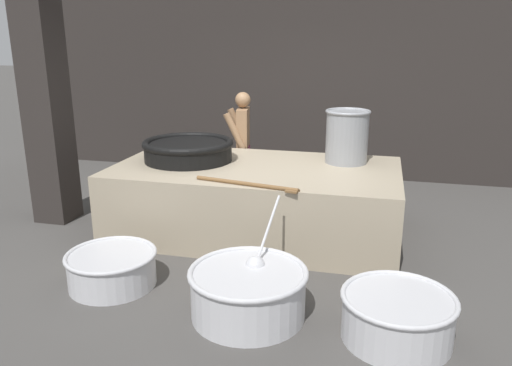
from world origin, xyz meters
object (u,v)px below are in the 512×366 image
(cook, at_px, (243,142))
(prep_bowl_meat, at_px, (112,267))
(giant_wok_near, at_px, (188,149))
(stock_pot, at_px, (347,136))
(prep_bowl_extra, at_px, (397,315))
(prep_bowl_vegetables, at_px, (248,290))

(cook, xyz_separation_m, prep_bowl_meat, (-0.48, -2.79, -0.64))
(giant_wok_near, relative_size, stock_pot, 1.75)
(stock_pot, relative_size, prep_bowl_meat, 0.74)
(giant_wok_near, xyz_separation_m, cook, (0.36, 1.11, -0.12))
(prep_bowl_extra, bearing_deg, giant_wok_near, 141.27)
(prep_bowl_vegetables, bearing_deg, prep_bowl_extra, -2.59)
(giant_wok_near, relative_size, prep_bowl_vegetables, 0.85)
(stock_pot, height_order, prep_bowl_extra, stock_pot)
(cook, xyz_separation_m, prep_bowl_extra, (2.05, -3.04, -0.61))
(giant_wok_near, distance_m, cook, 1.17)
(cook, bearing_deg, giant_wok_near, 62.22)
(giant_wok_near, xyz_separation_m, prep_bowl_vegetables, (1.23, -1.88, -0.71))
(prep_bowl_meat, bearing_deg, prep_bowl_extra, -5.78)
(cook, bearing_deg, prep_bowl_vegetables, 96.48)
(giant_wok_near, height_order, cook, cook)
(giant_wok_near, height_order, stock_pot, stock_pot)
(prep_bowl_vegetables, height_order, prep_bowl_extra, prep_bowl_vegetables)
(cook, distance_m, prep_bowl_vegetables, 3.17)
(prep_bowl_meat, bearing_deg, cook, 80.26)
(prep_bowl_meat, bearing_deg, giant_wok_near, 85.94)
(stock_pot, bearing_deg, giant_wok_near, -168.89)
(stock_pot, bearing_deg, prep_bowl_extra, -75.67)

